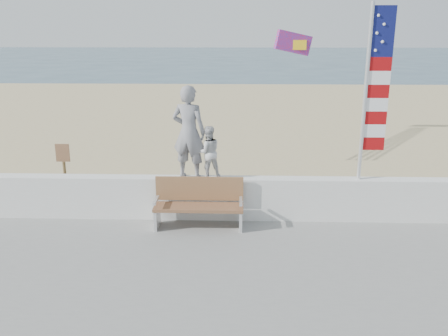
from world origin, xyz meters
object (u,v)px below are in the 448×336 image
at_px(child, 208,152).
at_px(flag, 372,86).
at_px(adult, 189,132).
at_px(bench, 199,202).

bearing_deg(child, flag, 162.40).
bearing_deg(adult, flag, -165.26).
xyz_separation_m(adult, bench, (0.22, -0.45, -1.36)).
bearing_deg(bench, child, 69.86).
xyz_separation_m(bench, flag, (3.42, 0.45, 2.30)).
relative_size(child, bench, 0.61).
distance_m(adult, flag, 3.76).
distance_m(child, bench, 1.06).
relative_size(adult, flag, 0.55).
bearing_deg(adult, bench, 131.01).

